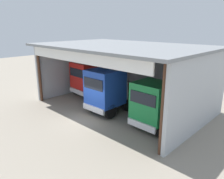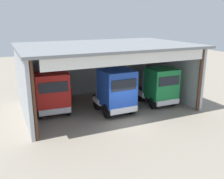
{
  "view_description": "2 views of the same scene",
  "coord_description": "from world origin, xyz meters",
  "px_view_note": "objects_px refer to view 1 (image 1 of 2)",
  "views": [
    {
      "loc": [
        12.22,
        -9.51,
        6.98
      ],
      "look_at": [
        0.0,
        3.1,
        1.86
      ],
      "focal_mm": 34.95,
      "sensor_mm": 36.0,
      "label": 1
    },
    {
      "loc": [
        -8.35,
        -15.18,
        7.57
      ],
      "look_at": [
        0.0,
        3.1,
        1.86
      ],
      "focal_mm": 40.29,
      "sensor_mm": 36.0,
      "label": 2
    }
  ],
  "objects_px": {
    "truck_green_right_bay": "(154,104)",
    "tool_cart": "(125,88)",
    "truck_red_left_bay": "(88,78)",
    "truck_blue_center_left_bay": "(107,90)",
    "oil_drum": "(128,88)"
  },
  "relations": [
    {
      "from": "truck_blue_center_left_bay",
      "to": "truck_green_right_bay",
      "type": "distance_m",
      "value": 4.46
    },
    {
      "from": "truck_blue_center_left_bay",
      "to": "truck_red_left_bay",
      "type": "bearing_deg",
      "value": -23.42
    },
    {
      "from": "oil_drum",
      "to": "tool_cart",
      "type": "relative_size",
      "value": 0.91
    },
    {
      "from": "tool_cart",
      "to": "truck_red_left_bay",
      "type": "bearing_deg",
      "value": -121.28
    },
    {
      "from": "tool_cart",
      "to": "truck_blue_center_left_bay",
      "type": "bearing_deg",
      "value": -63.39
    },
    {
      "from": "oil_drum",
      "to": "truck_green_right_bay",
      "type": "bearing_deg",
      "value": -38.36
    },
    {
      "from": "truck_green_right_bay",
      "to": "oil_drum",
      "type": "height_order",
      "value": "truck_green_right_bay"
    },
    {
      "from": "tool_cart",
      "to": "truck_green_right_bay",
      "type": "bearing_deg",
      "value": -35.62
    },
    {
      "from": "truck_blue_center_left_bay",
      "to": "truck_green_right_bay",
      "type": "bearing_deg",
      "value": -177.36
    },
    {
      "from": "truck_green_right_bay",
      "to": "tool_cart",
      "type": "height_order",
      "value": "truck_green_right_bay"
    },
    {
      "from": "truck_green_right_bay",
      "to": "tool_cart",
      "type": "relative_size",
      "value": 4.75
    },
    {
      "from": "truck_blue_center_left_bay",
      "to": "tool_cart",
      "type": "xyz_separation_m",
      "value": [
        -2.7,
        5.38,
        -1.46
      ]
    },
    {
      "from": "truck_red_left_bay",
      "to": "truck_green_right_bay",
      "type": "xyz_separation_m",
      "value": [
        9.21,
        -1.72,
        -0.05
      ]
    },
    {
      "from": "truck_blue_center_left_bay",
      "to": "oil_drum",
      "type": "xyz_separation_m",
      "value": [
        -2.45,
        5.73,
        -1.5
      ]
    },
    {
      "from": "truck_blue_center_left_bay",
      "to": "oil_drum",
      "type": "relative_size",
      "value": 4.94
    }
  ]
}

